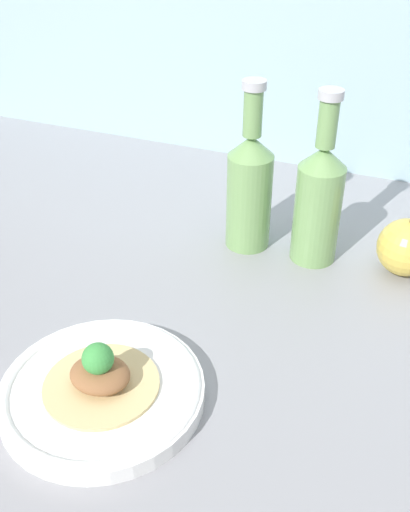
# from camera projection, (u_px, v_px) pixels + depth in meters

# --- Properties ---
(ground_plane) EXTENTS (1.80, 1.10, 0.04)m
(ground_plane) POSITION_uv_depth(u_px,v_px,m) (225.00, 348.00, 0.76)
(ground_plane) COLOR gray
(plate) EXTENTS (0.22, 0.22, 0.02)m
(plate) POSITION_uv_depth(u_px,v_px,m) (102.00, 390.00, 0.65)
(plate) COLOR white
(plate) RESTS_ON ground_plane
(plated_food) EXTENTS (0.13, 0.13, 0.06)m
(plated_food) POSITION_uv_depth(u_px,v_px,m) (100.00, 375.00, 0.64)
(plated_food) COLOR #D6BC7F
(plated_food) RESTS_ON plate
(cider_bottle_left) EXTENTS (0.07, 0.07, 0.25)m
(cider_bottle_left) POSITION_uv_depth(u_px,v_px,m) (250.00, 187.00, 0.87)
(cider_bottle_left) COLOR #729E5B
(cider_bottle_left) RESTS_ON ground_plane
(cider_bottle_right) EXTENTS (0.07, 0.07, 0.25)m
(cider_bottle_right) POSITION_uv_depth(u_px,v_px,m) (319.00, 199.00, 0.84)
(cider_bottle_right) COLOR #729E5B
(cider_bottle_right) RESTS_ON ground_plane
(apple) EXTENTS (0.08, 0.08, 0.10)m
(apple) POSITION_uv_depth(u_px,v_px,m) (406.00, 247.00, 0.84)
(apple) COLOR gold
(apple) RESTS_ON ground_plane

